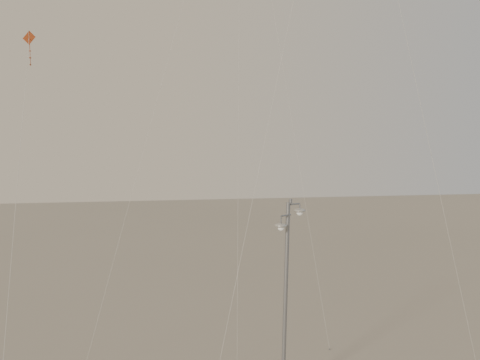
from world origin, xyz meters
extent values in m
cylinder|color=gray|center=(1.02, 6.41, 4.34)|extent=(0.38, 0.18, 8.69)
cylinder|color=gray|center=(1.22, 6.41, 8.74)|extent=(0.14, 0.14, 0.18)
cylinder|color=gray|center=(1.45, 6.51, 8.59)|extent=(0.49, 0.27, 0.07)
cylinder|color=gray|center=(1.68, 6.62, 8.44)|extent=(0.06, 0.06, 0.30)
ellipsoid|color=#AFAFAB|center=(1.68, 6.62, 8.29)|extent=(0.52, 0.52, 0.18)
cylinder|color=gray|center=(0.97, 6.25, 8.14)|extent=(0.54, 0.39, 0.07)
cylinder|color=gray|center=(0.72, 6.08, 7.94)|extent=(0.06, 0.06, 0.40)
ellipsoid|color=#AFAFAB|center=(0.72, 6.08, 7.74)|extent=(0.52, 0.52, 0.18)
cylinder|color=beige|center=(-0.82, 2.20, 11.45)|extent=(6.44, 7.92, 22.81)
cylinder|color=beige|center=(0.70, 16.50, 17.01)|extent=(2.16, 11.40, 33.92)
cube|color=maroon|center=(-9.87, 10.00, 15.84)|extent=(0.59, 0.25, 0.60)
cylinder|color=maroon|center=(-9.87, 10.15, 15.09)|extent=(0.03, 0.16, 0.96)
cylinder|color=beige|center=(-9.59, 2.20, 7.94)|extent=(0.58, 15.61, 15.80)
cylinder|color=beige|center=(7.46, 7.59, 13.44)|extent=(3.99, 6.18, 26.79)
cylinder|color=beige|center=(3.25, 14.75, 12.75)|extent=(3.14, 5.54, 25.40)
cylinder|color=gray|center=(4.82, 11.99, 0.05)|extent=(0.06, 0.06, 0.10)
cylinder|color=beige|center=(-3.12, 16.05, 16.28)|extent=(9.63, 11.82, 32.47)
camera|label=1|loc=(-5.78, -21.22, 12.21)|focal=50.00mm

